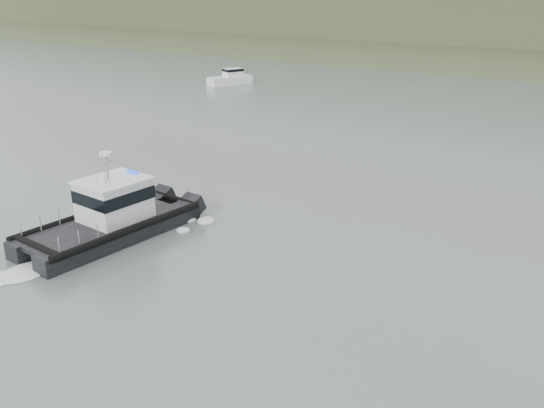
# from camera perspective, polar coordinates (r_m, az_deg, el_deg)

# --- Properties ---
(ground) EXTENTS (400.00, 400.00, 0.00)m
(ground) POSITION_cam_1_polar(r_m,az_deg,el_deg) (25.15, -11.80, -9.61)
(ground) COLOR #576762
(ground) RESTS_ON ground
(patrol_boat) EXTENTS (4.15, 9.75, 4.62)m
(patrol_boat) POSITION_cam_1_polar(r_m,az_deg,el_deg) (31.91, -14.92, -1.03)
(patrol_boat) COLOR black
(patrol_boat) RESTS_ON ground
(motorboat) EXTENTS (3.82, 6.12, 3.19)m
(motorboat) POSITION_cam_1_polar(r_m,az_deg,el_deg) (79.51, -3.91, 11.72)
(motorboat) COLOR silver
(motorboat) RESTS_ON ground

